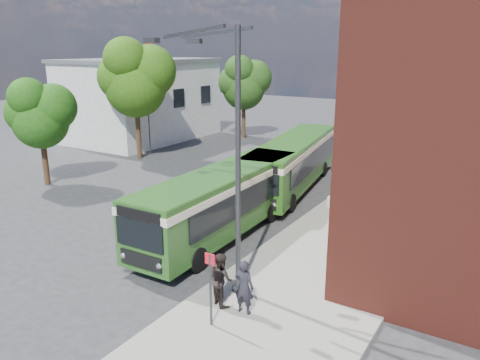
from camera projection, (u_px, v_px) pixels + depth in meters
The scene contains 14 objects.
ground at pixel (163, 243), 20.66m from camera, with size 120.00×120.00×0.00m, color #2B2B2E.
pavement at pixel (373, 217), 23.63m from camera, with size 6.00×48.00×0.15m, color gray.
kerb_line at pixel (317, 208), 25.19m from camera, with size 0.12×48.00×0.01m, color beige.
white_building at pixel (141, 99), 43.48m from camera, with size 9.40×13.40×7.30m.
flagpole at pixel (148, 92), 36.23m from camera, with size 0.95×0.10×9.00m.
street_lamp at pixel (229, 160), 15.26m from camera, with size 2.96×2.38×9.00m.
bus_stop_sign at pixel (211, 285), 13.98m from camera, with size 0.35×0.08×2.52m.
bus_front at pixel (222, 197), 21.07m from camera, with size 2.81×11.02×3.02m.
bus_rear at pixel (293, 159), 28.27m from camera, with size 4.50×12.55×3.02m.
pedestrian_a at pixel (244, 287), 14.78m from camera, with size 0.66×0.44×1.81m, color black.
pedestrian_b at pixel (221, 279), 15.29m from camera, with size 0.87×0.68×1.80m, color black.
tree_left at pixel (39, 113), 28.18m from camera, with size 3.94×3.75×6.65m.
tree_mid at pixel (135, 77), 34.70m from camera, with size 5.38×5.12×9.09m.
tree_right at pixel (244, 82), 42.86m from camera, with size 4.55×4.33×7.69m.
Camera 1 is at (12.97, -14.42, 8.37)m, focal length 35.00 mm.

